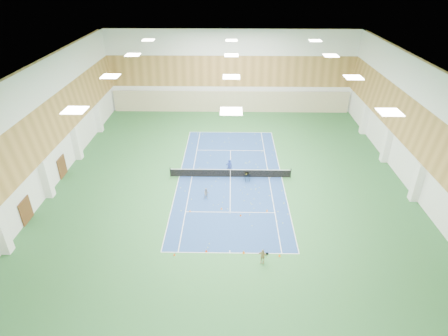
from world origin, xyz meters
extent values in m
plane|color=#2A6230|center=(0.00, 0.00, 0.00)|extent=(40.00, 40.00, 0.00)
cube|color=navy|center=(0.00, 0.00, 0.01)|extent=(10.97, 23.77, 0.01)
cube|color=#C6B793|center=(0.00, 19.75, 1.60)|extent=(35.40, 0.16, 3.20)
cube|color=#593319|center=(-17.92, -8.00, 1.10)|extent=(0.08, 1.80, 2.20)
cube|color=#593319|center=(-17.92, 0.00, 1.10)|extent=(0.08, 1.80, 2.20)
imported|color=navy|center=(-0.12, 0.60, 0.91)|extent=(0.70, 0.49, 1.82)
imported|color=gray|center=(-2.30, -4.14, 0.57)|extent=(0.63, 0.53, 1.14)
imported|color=tan|center=(2.48, -12.90, 0.64)|extent=(0.82, 0.53, 1.29)
cone|color=orange|center=(-3.71, -6.35, 0.10)|extent=(0.18, 0.18, 0.20)
cone|color=orange|center=(-0.81, -5.93, 0.11)|extent=(0.19, 0.19, 0.21)
cone|color=#F1600C|center=(0.96, -6.95, 0.10)|extent=(0.18, 0.18, 0.20)
cone|color=orange|center=(3.41, -6.17, 0.11)|extent=(0.20, 0.20, 0.21)
cone|color=#FF540D|center=(-4.37, -12.21, 0.10)|extent=(0.18, 0.18, 0.20)
cone|color=#E73D0C|center=(-1.87, -11.77, 0.12)|extent=(0.22, 0.22, 0.24)
cone|color=orange|center=(1.09, -11.87, 0.13)|extent=(0.23, 0.23, 0.25)
cone|color=#EB5F0C|center=(3.90, -12.17, 0.11)|extent=(0.20, 0.20, 0.22)
camera|label=1|loc=(-0.05, -34.49, 20.30)|focal=30.00mm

